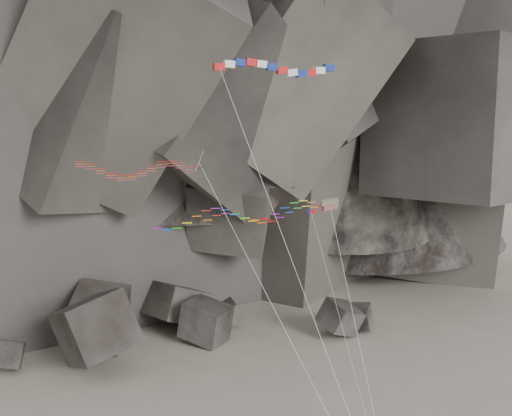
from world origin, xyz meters
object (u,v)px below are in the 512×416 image
object	(u,v)px
delta_kite	(133,168)
pennant_kite	(329,278)
parafoil_kite	(238,215)
banner_kite	(276,71)

from	to	relation	value
delta_kite	pennant_kite	xyz separation A→B (m)	(13.66, -3.13, -8.13)
parafoil_kite	pennant_kite	world-z (taller)	parafoil_kite
delta_kite	pennant_kite	bearing A→B (deg)	4.57
banner_kite	pennant_kite	distance (m)	15.38
parafoil_kite	delta_kite	bearing A→B (deg)	-177.87
banner_kite	pennant_kite	size ratio (longest dim) A/B	1.56
delta_kite	pennant_kite	size ratio (longest dim) A/B	1.24
delta_kite	parafoil_kite	size ratio (longest dim) A/B	1.20
delta_kite	banner_kite	distance (m)	12.18
banner_kite	parafoil_kite	bearing A→B (deg)	127.93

